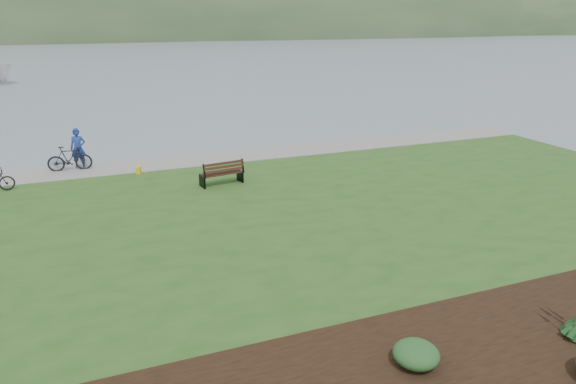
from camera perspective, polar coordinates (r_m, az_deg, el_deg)
name	(u,v)px	position (r m, az deg, el deg)	size (l,w,h in m)	color
ground	(263,217)	(18.21, -2.81, -2.76)	(600.00, 600.00, 0.00)	slate
lawn	(283,232)	(16.39, -0.57, -4.51)	(34.00, 20.00, 0.40)	#274F1C
shoreline_path	(216,158)	(24.40, -8.04, 3.73)	(34.00, 2.20, 0.03)	gray
garden_bed	(557,343)	(12.17, 27.70, -14.63)	(24.00, 4.40, 0.04)	black
far_hillside	(159,38)	(187.91, -14.17, 16.24)	(580.00, 80.00, 38.00)	#324C2B
park_bench	(222,173)	(20.33, -7.32, 2.16)	(1.74, 0.91, 1.03)	black
person	(78,145)	(24.16, -22.33, 4.86)	(0.76, 0.52, 2.08)	navy
bicycle_b	(70,159)	(23.99, -23.11, 3.44)	(1.81, 0.52, 1.09)	black
pannier	(138,170)	(22.70, -16.29, 2.36)	(0.18, 0.28, 0.30)	gold
shrub_0	(416,354)	(10.45, 14.05, -17.07)	(0.89, 0.89, 0.44)	#1E4C21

